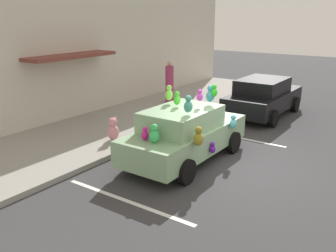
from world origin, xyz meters
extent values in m
plane|color=#38383A|center=(0.00, 0.00, 0.00)|extent=(60.00, 60.00, 0.00)
cube|color=gray|center=(0.00, 5.00, 0.07)|extent=(24.00, 4.00, 0.15)
cube|color=beige|center=(0.00, 7.15, 3.20)|extent=(24.00, 0.30, 6.40)
cube|color=brown|center=(0.34, 6.60, 2.55)|extent=(3.60, 1.10, 0.12)
cube|color=silver|center=(2.36, 1.00, 0.00)|extent=(0.12, 3.60, 0.01)
cube|color=silver|center=(-3.13, 1.00, 0.00)|extent=(0.12, 3.60, 0.01)
cube|color=#8CB587|center=(-0.32, 1.24, 0.64)|extent=(4.25, 1.71, 0.68)
cube|color=#8CB587|center=(-0.53, 1.24, 1.26)|extent=(2.21, 1.51, 0.56)
cylinder|color=black|center=(1.00, 2.10, 0.32)|extent=(0.64, 0.22, 0.64)
cylinder|color=black|center=(1.00, 0.39, 0.32)|extent=(0.64, 0.22, 0.64)
cylinder|color=black|center=(-1.63, 2.10, 0.32)|extent=(0.64, 0.22, 0.64)
cylinder|color=black|center=(-1.63, 0.39, 0.32)|extent=(0.64, 0.22, 0.64)
ellipsoid|color=#671BBA|center=(-0.43, 0.31, 0.55)|extent=(0.18, 0.15, 0.21)
sphere|color=#671BBA|center=(-0.43, 0.31, 0.69)|extent=(0.11, 0.11, 0.11)
ellipsoid|color=#5BC6D5|center=(0.71, 0.29, 0.98)|extent=(0.24, 0.19, 0.28)
sphere|color=#5BC6D5|center=(0.71, 0.29, 1.17)|extent=(0.15, 0.15, 0.15)
ellipsoid|color=teal|center=(0.31, 0.84, 1.79)|extent=(0.27, 0.22, 0.32)
sphere|color=teal|center=(0.31, 0.84, 2.01)|extent=(0.17, 0.17, 0.17)
ellipsoid|color=#4AD533|center=(-0.42, 1.46, 1.73)|extent=(0.22, 0.18, 0.26)
sphere|color=#4AD533|center=(-0.42, 1.46, 1.91)|extent=(0.14, 0.14, 0.14)
ellipsoid|color=#ED239E|center=(-1.85, 1.46, 1.10)|extent=(0.20, 0.16, 0.24)
sphere|color=#ED239E|center=(-1.85, 1.46, 1.26)|extent=(0.13, 0.13, 0.13)
ellipsoid|color=#3DD86E|center=(-1.88, 1.15, 1.15)|extent=(0.28, 0.23, 0.33)
sphere|color=#3DD86E|center=(-1.88, 1.15, 1.37)|extent=(0.18, 0.18, 0.18)
ellipsoid|color=olive|center=(-1.27, 0.27, 1.07)|extent=(0.28, 0.23, 0.34)
sphere|color=olive|center=(-1.27, 0.27, 1.31)|extent=(0.18, 0.18, 0.18)
ellipsoid|color=teal|center=(1.04, 1.75, 1.09)|extent=(0.19, 0.15, 0.22)
sphere|color=teal|center=(1.04, 1.75, 1.24)|extent=(0.12, 0.12, 0.12)
ellipsoid|color=#90EB56|center=(-0.22, 1.87, 1.79)|extent=(0.25, 0.21, 0.30)
sphere|color=#90EB56|center=(-0.22, 1.87, 2.00)|extent=(0.16, 0.16, 0.16)
ellipsoid|color=#365BA4|center=(0.81, 1.40, 1.08)|extent=(0.17, 0.14, 0.20)
sphere|color=#365BA4|center=(0.81, 1.40, 1.22)|extent=(0.11, 0.11, 0.11)
ellipsoid|color=teal|center=(-0.96, 0.77, 1.76)|extent=(0.26, 0.21, 0.30)
sphere|color=teal|center=(-0.96, 0.77, 1.97)|extent=(0.16, 0.16, 0.16)
ellipsoid|color=#C339BA|center=(-0.09, 0.94, 1.83)|extent=(0.19, 0.16, 0.23)
sphere|color=#C339BA|center=(-0.09, 0.94, 1.98)|extent=(0.12, 0.12, 0.12)
ellipsoid|color=green|center=(0.33, 0.73, 1.91)|extent=(0.21, 0.17, 0.24)
sphere|color=green|center=(0.33, 0.73, 2.07)|extent=(0.13, 0.13, 0.13)
cube|color=black|center=(5.59, 1.23, 0.64)|extent=(4.33, 1.80, 0.68)
cube|color=black|center=(5.37, 1.23, 1.26)|extent=(2.25, 1.59, 0.56)
cylinder|color=black|center=(6.93, 2.13, 0.32)|extent=(0.64, 0.22, 0.64)
cylinder|color=black|center=(6.93, 0.33, 0.32)|extent=(0.64, 0.22, 0.64)
cylinder|color=black|center=(4.25, 2.13, 0.32)|extent=(0.64, 0.22, 0.64)
cylinder|color=black|center=(4.25, 0.33, 0.32)|extent=(0.64, 0.22, 0.64)
ellipsoid|color=pink|center=(-0.54, 3.80, 0.39)|extent=(0.39, 0.32, 0.49)
sphere|color=pink|center=(-0.54, 3.80, 0.74)|extent=(0.28, 0.28, 0.28)
sphere|color=pink|center=(-0.63, 3.80, 0.84)|extent=(0.11, 0.11, 0.11)
sphere|color=pink|center=(-0.44, 3.80, 0.84)|extent=(0.11, 0.11, 0.11)
cylinder|color=#A93560|center=(4.79, 5.34, 0.97)|extent=(0.37, 0.37, 1.64)
sphere|color=tan|center=(4.79, 5.34, 1.89)|extent=(0.20, 0.20, 0.20)
camera|label=1|loc=(-8.67, -4.01, 4.00)|focal=39.60mm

